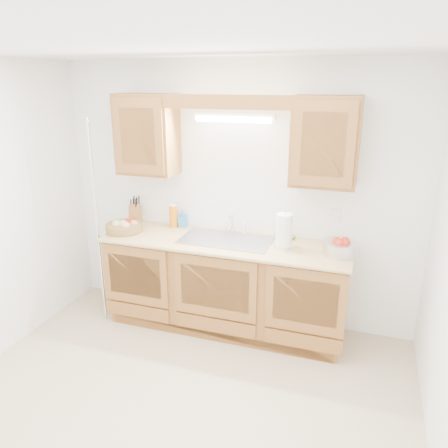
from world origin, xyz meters
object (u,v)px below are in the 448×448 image
at_px(knife_block, 135,214).
at_px(paper_towel, 284,231).
at_px(apple_bowl, 340,247).
at_px(fruit_basket, 124,226).

xyz_separation_m(knife_block, paper_towel, (1.57, -0.15, 0.04)).
height_order(knife_block, apple_bowl, knife_block).
bearing_deg(paper_towel, knife_block, 174.55).
bearing_deg(fruit_basket, knife_block, 89.96).
xyz_separation_m(fruit_basket, paper_towel, (1.57, 0.07, 0.10)).
bearing_deg(knife_block, fruit_basket, -105.98).
distance_m(fruit_basket, knife_block, 0.23).
distance_m(fruit_basket, paper_towel, 1.58).
height_order(fruit_basket, apple_bowl, apple_bowl).
distance_m(knife_block, paper_towel, 1.58).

